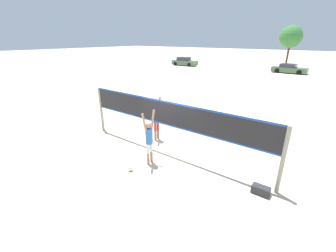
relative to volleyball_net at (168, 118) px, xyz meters
name	(u,v)px	position (x,y,z in m)	size (l,w,h in m)	color
ground_plane	(168,153)	(0.00, 0.00, -1.64)	(200.00, 200.00, 0.00)	beige
volleyball_net	(168,118)	(0.00, 0.00, 0.00)	(9.01, 0.13, 2.34)	gray
player_spiker	(149,137)	(-0.09, -1.10, -0.49)	(0.28, 0.71, 2.19)	tan
player_blocker	(156,118)	(-1.31, 0.81, -0.53)	(0.28, 0.70, 2.11)	#8C664C
volleyball	(130,168)	(-0.31, -1.97, -1.53)	(0.21, 0.21, 0.21)	silver
gear_bag	(261,190)	(4.04, -0.38, -1.50)	(0.55, 0.28, 0.28)	#2D2D33
parked_car_near	(184,62)	(-17.69, 28.37, -0.98)	(4.62, 2.14, 1.49)	#4C6B4C
parked_car_mid	(289,69)	(-0.66, 29.51, -1.05)	(4.62, 1.99, 1.30)	#4C6B4C
tree_left_cluster	(291,37)	(-2.38, 36.19, 3.22)	(3.47, 3.47, 6.61)	#4C3823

